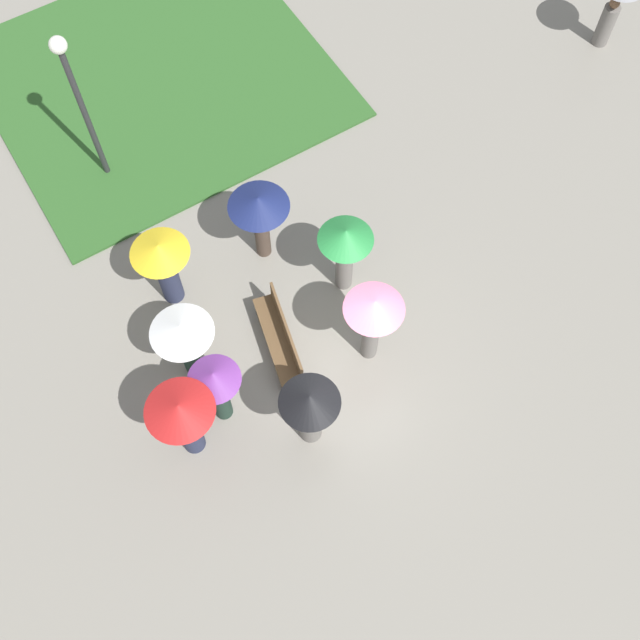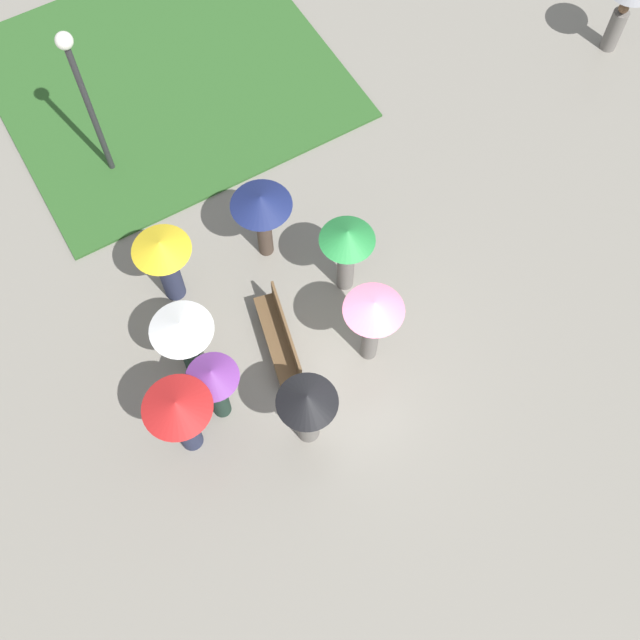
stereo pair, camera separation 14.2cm
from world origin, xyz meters
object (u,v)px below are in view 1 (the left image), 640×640
object	(u,v)px
crowd_person_yellow	(163,262)
crowd_person_green	(345,245)
park_bench	(281,337)
crowd_person_pink	(373,315)
crowd_person_white	(183,336)
crowd_person_purple	(216,385)
crowd_person_black	(310,408)
crowd_person_navy	(259,210)
crowd_person_red	(183,418)
lamp_post	(76,91)

from	to	relation	value
crowd_person_yellow	crowd_person_green	bearing A→B (deg)	93.38
park_bench	crowd_person_green	size ratio (longest dim) A/B	1.01
crowd_person_green	crowd_person_pink	bearing A→B (deg)	-125.20
crowd_person_white	crowd_person_purple	bearing A→B (deg)	118.37
crowd_person_black	crowd_person_navy	world-z (taller)	crowd_person_navy
crowd_person_red	crowd_person_purple	xyz separation A→B (m)	(-0.25, 0.73, -0.10)
crowd_person_pink	lamp_post	bearing A→B (deg)	-113.25
crowd_person_white	crowd_person_red	distance (m)	1.48
crowd_person_black	crowd_person_navy	xyz separation A→B (m)	(-3.71, 1.17, 0.18)
crowd_person_black	crowd_person_green	distance (m)	3.12
park_bench	crowd_person_white	xyz separation A→B (m)	(-0.52, -1.59, 0.87)
crowd_person_black	crowd_person_white	size ratio (longest dim) A/B	1.05
crowd_person_black	crowd_person_purple	bearing A→B (deg)	61.89
crowd_person_black	crowd_person_red	bearing A→B (deg)	81.66
crowd_person_pink	crowd_person_red	world-z (taller)	crowd_person_pink
park_bench	crowd_person_purple	bearing A→B (deg)	-57.48
crowd_person_pink	crowd_person_white	bearing A→B (deg)	-70.25
lamp_post	crowd_person_white	size ratio (longest dim) A/B	2.15
crowd_person_green	crowd_person_yellow	bearing A→B (deg)	132.38
crowd_person_navy	crowd_person_black	bearing A→B (deg)	101.61
crowd_person_yellow	crowd_person_red	size ratio (longest dim) A/B	0.94
crowd_person_yellow	crowd_person_red	bearing A→B (deg)	10.13
crowd_person_white	crowd_person_red	world-z (taller)	crowd_person_red
crowd_person_yellow	crowd_person_red	distance (m)	3.05
crowd_person_white	crowd_person_purple	world-z (taller)	crowd_person_purple
crowd_person_purple	crowd_person_white	bearing A→B (deg)	-117.17
crowd_person_green	crowd_person_black	bearing A→B (deg)	-153.83
crowd_person_pink	crowd_person_black	bearing A→B (deg)	-19.96
crowd_person_white	crowd_person_black	bearing A→B (deg)	143.45
crowd_person_black	crowd_person_pink	world-z (taller)	crowd_person_pink
crowd_person_black	crowd_person_pink	distance (m)	1.93
crowd_person_black	crowd_person_yellow	bearing A→B (deg)	29.67
crowd_person_black	crowd_person_purple	world-z (taller)	crowd_person_black
crowd_person_pink	crowd_person_yellow	distance (m)	3.93
crowd_person_navy	crowd_person_white	bearing A→B (deg)	61.53
crowd_person_black	crowd_person_green	xyz separation A→B (m)	(-2.27, 2.13, 0.12)
crowd_person_red	crowd_person_yellow	bearing A→B (deg)	139.94
lamp_post	crowd_person_navy	xyz separation A→B (m)	(3.38, 1.83, -1.00)
crowd_person_white	crowd_person_red	xyz separation A→B (m)	(1.31, -0.68, 0.04)
park_bench	crowd_person_green	bearing A→B (deg)	121.51
crowd_person_purple	crowd_person_yellow	bearing A→B (deg)	-127.16
park_bench	lamp_post	world-z (taller)	lamp_post
park_bench	crowd_person_yellow	xyz separation A→B (m)	(-2.07, -1.21, 0.79)
crowd_person_green	park_bench	bearing A→B (deg)	177.78
crowd_person_yellow	crowd_person_green	world-z (taller)	crowd_person_green
park_bench	crowd_person_yellow	distance (m)	2.52
crowd_person_pink	crowd_person_purple	size ratio (longest dim) A/B	1.13
crowd_person_green	crowd_person_purple	size ratio (longest dim) A/B	1.04
crowd_person_black	crowd_person_yellow	size ratio (longest dim) A/B	1.00
crowd_person_navy	crowd_person_pink	bearing A→B (deg)	130.24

